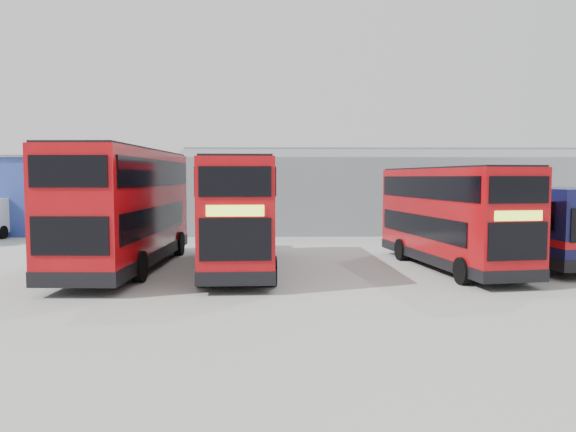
{
  "coord_description": "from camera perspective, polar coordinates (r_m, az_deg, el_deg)",
  "views": [
    {
      "loc": [
        -0.63,
        -21.04,
        3.76
      ],
      "look_at": [
        -0.11,
        2.76,
        2.1
      ],
      "focal_mm": 35.0,
      "sensor_mm": 36.0,
      "label": 1
    }
  ],
  "objects": [
    {
      "name": "single_decker_blue",
      "position": [
        28.0,
        22.17,
        -0.63
      ],
      "size": [
        3.74,
        12.43,
        3.32
      ],
      "rotation": [
        0.0,
        0.0,
        3.22
      ],
      "color": "#0E143D",
      "rests_on": "ground"
    },
    {
      "name": "double_decker_right",
      "position": [
        23.9,
        16.11,
        -0.23
      ],
      "size": [
        3.78,
        10.04,
        4.15
      ],
      "rotation": [
        0.0,
        0.0,
        0.15
      ],
      "color": "#A7090F",
      "rests_on": "ground"
    },
    {
      "name": "maintenance_shed",
      "position": [
        41.95,
        10.62,
        2.35
      ],
      "size": [
        30.5,
        12.0,
        5.89
      ],
      "color": "gray",
      "rests_on": "ground"
    },
    {
      "name": "ground_plane",
      "position": [
        21.38,
        0.45,
        -6.14
      ],
      "size": [
        120.0,
        120.0,
        0.0
      ],
      "primitive_type": "plane",
      "color": "#9A9A95",
      "rests_on": "ground"
    },
    {
      "name": "double_decker_centre",
      "position": [
        22.85,
        -5.0,
        0.15
      ],
      "size": [
        3.06,
        10.72,
        4.49
      ],
      "rotation": [
        0.0,
        0.0,
        0.04
      ],
      "color": "#A7090F",
      "rests_on": "ground"
    },
    {
      "name": "double_decker_left",
      "position": [
        23.72,
        -16.13,
        0.62
      ],
      "size": [
        3.24,
        11.64,
        4.88
      ],
      "rotation": [
        0.0,
        0.0,
        3.11
      ],
      "color": "#A7090F",
      "rests_on": "ground"
    },
    {
      "name": "office_block",
      "position": [
        41.28,
        -20.18,
        2.11
      ],
      "size": [
        12.3,
        8.32,
        5.12
      ],
      "color": "navy",
      "rests_on": "ground"
    }
  ]
}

